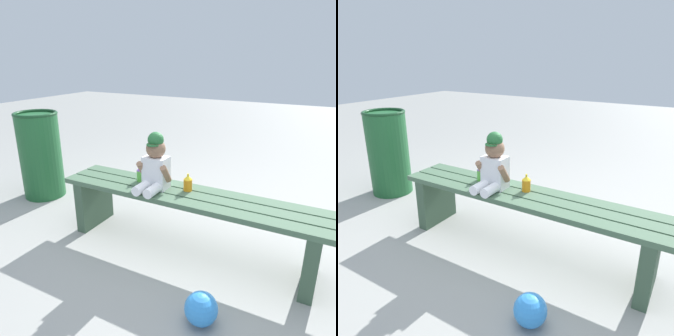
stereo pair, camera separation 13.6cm
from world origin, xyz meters
The scene contains 7 objects.
ground_plane centered at (0.00, 0.00, 0.00)m, with size 16.00×16.00×0.00m, color #999993.
park_bench centered at (0.00, 0.00, 0.31)m, with size 1.89×0.36×0.44m.
child_figure centered at (-0.23, -0.03, 0.62)m, with size 0.23×0.27×0.40m.
sippy_cup_left centered at (-0.40, 0.05, 0.50)m, with size 0.06×0.06×0.12m.
sippy_cup_right centered at (-0.01, 0.05, 0.50)m, with size 0.06×0.06×0.12m.
toy_ball centered at (0.36, -0.58, 0.09)m, with size 0.18×0.18×0.18m, color #338CE5.
trash_bin centered at (-1.66, 0.22, 0.42)m, with size 0.40×0.40×0.84m.
Camera 1 is at (0.83, -1.82, 1.33)m, focal length 34.18 mm.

